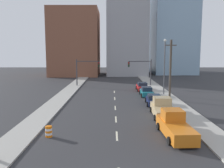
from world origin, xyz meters
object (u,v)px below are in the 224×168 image
pickup_truck_orange (176,126)px  sedan_teal (147,92)px  utility_pole_right_mid (171,70)px  pickup_truck_tan (164,109)px  traffic_signal_left (85,69)px  traffic_signal_right (144,69)px  sedan_navy (155,100)px  traffic_barrel (49,131)px  sedan_red (143,87)px  street_lamp (165,63)px

pickup_truck_orange → sedan_teal: size_ratio=1.29×
utility_pole_right_mid → pickup_truck_tan: 10.13m
traffic_signal_left → utility_pole_right_mid: (14.37, -15.09, 0.91)m
traffic_signal_right → sedan_navy: 18.44m
traffic_signal_right → traffic_barrel: traffic_signal_right is taller
traffic_barrel → sedan_red: sedan_red is taller
pickup_truck_tan → sedan_navy: bearing=92.5°
utility_pole_right_mid → pickup_truck_orange: size_ratio=1.45×
pickup_truck_tan → sedan_red: bearing=92.6°
traffic_barrel → pickup_truck_tan: 13.16m
pickup_truck_orange → pickup_truck_tan: size_ratio=1.03×
traffic_barrel → pickup_truck_tan: size_ratio=0.16×
utility_pole_right_mid → traffic_signal_left: bearing=133.6°
utility_pole_right_mid → sedan_teal: utility_pole_right_mid is taller
street_lamp → traffic_signal_left: bearing=143.1°
sedan_teal → traffic_signal_left: bearing=135.5°
sedan_red → pickup_truck_tan: bearing=-90.0°
traffic_signal_left → pickup_truck_tan: size_ratio=0.93×
pickup_truck_orange → sedan_navy: size_ratio=1.29×
traffic_barrel → pickup_truck_orange: bearing=1.4°
pickup_truck_orange → utility_pole_right_mid: bearing=76.2°
sedan_navy → pickup_truck_tan: bearing=-86.7°
traffic_signal_left → utility_pole_right_mid: 20.86m
pickup_truck_orange → sedan_red: size_ratio=1.30×
street_lamp → pickup_truck_tan: street_lamp is taller
pickup_truck_tan → sedan_navy: pickup_truck_tan is taller
pickup_truck_orange → traffic_signal_right: bearing=85.5°
traffic_signal_left → sedan_red: size_ratio=1.17×
traffic_signal_left → traffic_barrel: bearing=-89.2°
pickup_truck_tan → pickup_truck_orange: bearing=-90.8°
sedan_navy → sedan_red: size_ratio=1.00×
street_lamp → sedan_navy: bearing=-111.2°
traffic_signal_right → sedan_red: traffic_signal_right is taller
traffic_barrel → sedan_teal: 22.48m
traffic_signal_right → pickup_truck_tan: 24.24m
traffic_signal_right → sedan_teal: traffic_signal_right is taller
traffic_signal_left → pickup_truck_orange: (11.20, -30.85, -2.79)m
street_lamp → sedan_teal: (-2.94, -0.70, -4.58)m
traffic_signal_left → sedan_red: traffic_signal_left is taller
traffic_barrel → pickup_truck_tan: pickup_truck_tan is taller
traffic_barrel → pickup_truck_tan: bearing=32.4°
pickup_truck_orange → pickup_truck_tan: bearing=84.6°
sedan_navy → traffic_barrel: bearing=-127.6°
sedan_teal → sedan_red: (-0.02, 5.66, -0.01)m
utility_pole_right_mid → sedan_navy: bearing=-132.8°
pickup_truck_orange → sedan_navy: (0.32, 12.68, -0.23)m
pickup_truck_orange → traffic_barrel: bearing=179.0°
sedan_navy → pickup_truck_orange: bearing=-88.5°
pickup_truck_orange → sedan_red: (0.23, 25.01, -0.19)m
traffic_barrel → street_lamp: bearing=55.5°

